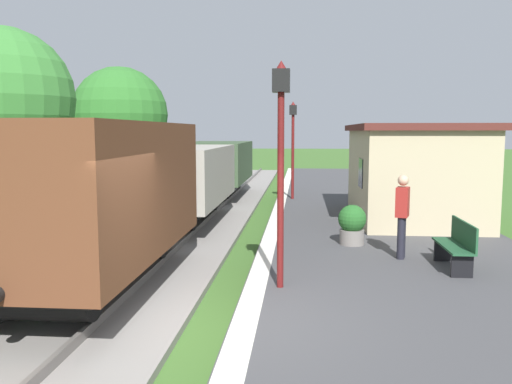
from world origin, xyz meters
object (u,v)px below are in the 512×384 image
object	(u,v)px
freight_train	(176,178)
lamp_post_far	(293,132)
tree_field_left	(120,115)
potted_planter	(352,224)
station_hut	(412,171)
tree_trackside_far	(3,98)
bench_near_hut	(457,244)
lamp_post_near	(281,133)
bench_down_platform	(377,186)
person_waiting	(402,213)

from	to	relation	value
freight_train	lamp_post_far	bearing A→B (deg)	59.98
freight_train	tree_field_left	distance (m)	9.54
freight_train	potted_planter	xyz separation A→B (m)	(4.71, -2.55, -0.78)
station_hut	tree_trackside_far	world-z (taller)	tree_trackside_far
bench_near_hut	lamp_post_near	bearing A→B (deg)	-156.18
bench_down_platform	freight_train	bearing A→B (deg)	-136.71
potted_planter	tree_field_left	bearing A→B (deg)	130.42
lamp_post_far	tree_field_left	xyz separation A→B (m)	(-7.65, 2.64, 0.76)
bench_near_hut	bench_down_platform	distance (m)	10.67
tree_field_left	bench_near_hut	bearing A→B (deg)	-49.50
lamp_post_far	tree_field_left	world-z (taller)	tree_field_left
bench_near_hut	person_waiting	bearing A→B (deg)	138.52
tree_field_left	lamp_post_near	bearing A→B (deg)	-61.71
tree_trackside_far	person_waiting	bearing A→B (deg)	-21.47
lamp_post_near	lamp_post_far	bearing A→B (deg)	90.00
potted_planter	lamp_post_near	bearing A→B (deg)	-113.45
potted_planter	freight_train	bearing A→B (deg)	151.56
tree_trackside_far	potted_planter	bearing A→B (deg)	-16.83
tree_trackside_far	lamp_post_near	bearing A→B (deg)	-37.43
freight_train	station_hut	world-z (taller)	station_hut
lamp_post_near	bench_near_hut	bearing A→B (deg)	23.82
bench_near_hut	lamp_post_near	distance (m)	4.12
lamp_post_far	potted_planter	bearing A→B (deg)	-79.50
potted_planter	person_waiting	bearing A→B (deg)	-54.93
station_hut	lamp_post_far	distance (m)	5.68
tree_field_left	tree_trackside_far	bearing A→B (deg)	-96.01
tree_trackside_far	tree_field_left	distance (m)	7.78
tree_field_left	station_hut	bearing A→B (deg)	-31.51
bench_near_hut	bench_down_platform	size ratio (longest dim) A/B	1.00
station_hut	person_waiting	world-z (taller)	station_hut
bench_near_hut	tree_field_left	xyz separation A→B (m)	(-10.91, 12.77, 2.84)
station_hut	lamp_post_near	world-z (taller)	lamp_post_near
bench_down_platform	tree_field_left	size ratio (longest dim) A/B	0.27
freight_train	bench_near_hut	world-z (taller)	freight_train
person_waiting	tree_trackside_far	world-z (taller)	tree_trackside_far
bench_down_platform	lamp_post_far	bearing A→B (deg)	-170.65
freight_train	potted_planter	bearing A→B (deg)	-28.44
lamp_post_far	tree_trackside_far	size ratio (longest dim) A/B	0.63
freight_train	bench_down_platform	distance (m)	8.92
freight_train	bench_down_platform	world-z (taller)	freight_train
person_waiting	tree_field_left	bearing A→B (deg)	-32.38
bench_down_platform	tree_trackside_far	size ratio (longest dim) A/B	0.25
tree_trackside_far	lamp_post_far	bearing A→B (deg)	31.06
person_waiting	lamp_post_near	xyz separation A→B (m)	(-2.38, -2.21, 1.62)
potted_planter	lamp_post_near	size ratio (longest dim) A/B	0.25
station_hut	bench_down_platform	size ratio (longest dim) A/B	3.87
potted_planter	tree_trackside_far	bearing A→B (deg)	163.17
freight_train	station_hut	xyz separation A→B (m)	(6.80, 1.30, 0.15)
station_hut	lamp_post_near	xyz separation A→B (m)	(-3.59, -7.32, 1.15)
lamp_post_far	freight_train	bearing A→B (deg)	-120.02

